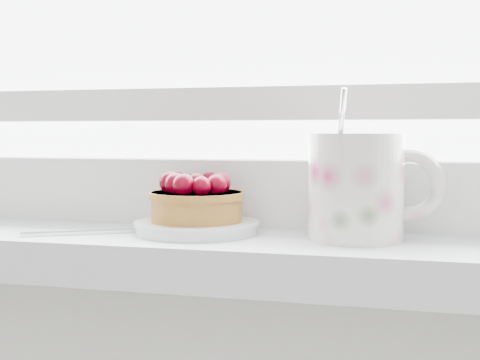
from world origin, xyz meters
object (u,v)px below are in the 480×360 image
(floral_mug, at_px, (360,185))
(raspberry_tart, at_px, (196,199))
(fork, at_px, (118,231))
(saucer, at_px, (197,227))

(floral_mug, bearing_deg, raspberry_tart, 179.94)
(fork, bearing_deg, saucer, 13.05)
(fork, bearing_deg, raspberry_tart, 13.11)
(floral_mug, bearing_deg, saucer, 179.94)
(saucer, height_order, raspberry_tart, raspberry_tart)
(raspberry_tart, height_order, fork, raspberry_tart)
(floral_mug, bearing_deg, fork, -175.71)
(saucer, height_order, floral_mug, floral_mug)
(saucer, distance_m, fork, 0.08)
(saucer, distance_m, raspberry_tart, 0.03)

